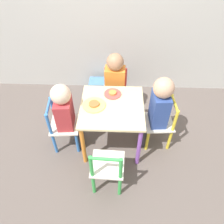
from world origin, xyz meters
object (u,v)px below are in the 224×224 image
object	(u,v)px
kids_table	(112,113)
child_back	(115,82)
chair_red	(115,93)
plate_back	(113,94)
child_right	(158,107)
chair_yellow	(161,123)
chair_green	(107,168)
plate_left	(94,105)
chair_blue	(63,126)
child_left	(66,112)
storage_bin	(103,87)

from	to	relation	value
kids_table	child_back	distance (m)	0.40
chair_red	kids_table	bearing A→B (deg)	-90.00
plate_back	child_right	bearing A→B (deg)	-17.40
chair_yellow	child_back	world-z (taller)	child_back
chair_red	chair_green	bearing A→B (deg)	-90.25
child_back	child_right	size ratio (longest dim) A/B	0.98
chair_yellow	chair_red	bearing A→B (deg)	-138.04
chair_green	plate_left	bearing A→B (deg)	-71.26
chair_red	chair_blue	bearing A→B (deg)	-131.81
chair_red	plate_back	bearing A→B (deg)	-91.01
chair_red	chair_green	xyz separation A→B (m)	(-0.04, -0.92, 0.00)
chair_green	child_left	distance (m)	0.60
kids_table	plate_back	xyz separation A→B (m)	(0.00, 0.15, 0.09)
chair_blue	plate_back	world-z (taller)	plate_back
child_left	child_right	size ratio (longest dim) A/B	0.94
chair_green	child_right	xyz separation A→B (m)	(0.42, 0.49, 0.21)
child_right	plate_left	size ratio (longest dim) A/B	3.87
child_back	chair_yellow	bearing A→B (deg)	-37.53
plate_left	plate_back	bearing A→B (deg)	45.00
kids_table	chair_yellow	size ratio (longest dim) A/B	1.06
chair_green	child_left	size ratio (longest dim) A/B	0.72
chair_blue	plate_back	distance (m)	0.56
kids_table	chair_yellow	distance (m)	0.49
chair_green	plate_back	world-z (taller)	plate_back
child_right	storage_bin	xyz separation A→B (m)	(-0.55, 0.73, -0.37)
chair_red	child_back	distance (m)	0.21
child_left	plate_left	xyz separation A→B (m)	(0.25, 0.03, 0.06)
chair_green	kids_table	bearing A→B (deg)	-90.00
child_right	plate_back	bearing A→B (deg)	-111.48
kids_table	plate_left	xyz separation A→B (m)	(-0.15, 0.00, 0.09)
child_right	plate_back	xyz separation A→B (m)	(-0.40, 0.13, 0.03)
chair_green	storage_bin	xyz separation A→B (m)	(-0.12, 1.22, -0.16)
plate_left	child_right	bearing A→B (deg)	2.95
child_back	plate_left	size ratio (longest dim) A/B	3.79
chair_yellow	plate_left	size ratio (longest dim) A/B	2.61
plate_back	kids_table	bearing A→B (deg)	-90.00
chair_blue	child_left	xyz separation A→B (m)	(0.06, 0.00, 0.19)
chair_blue	chair_green	distance (m)	0.61
plate_left	child_left	bearing A→B (deg)	-172.90
chair_red	chair_green	size ratio (longest dim) A/B	1.00
kids_table	storage_bin	distance (m)	0.83
child_right	plate_left	distance (m)	0.56
child_back	plate_left	distance (m)	0.44
kids_table	child_right	xyz separation A→B (m)	(0.40, 0.03, 0.06)
chair_green	storage_bin	bearing A→B (deg)	-81.64
chair_blue	chair_red	world-z (taller)	same
child_left	chair_yellow	bearing A→B (deg)	-90.15
kids_table	storage_bin	world-z (taller)	kids_table
child_right	child_left	bearing A→B (deg)	-89.86
child_left	chair_red	bearing A→B (deg)	-44.58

